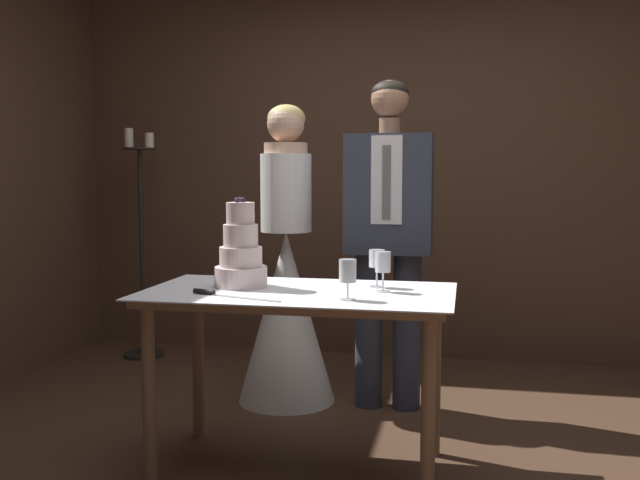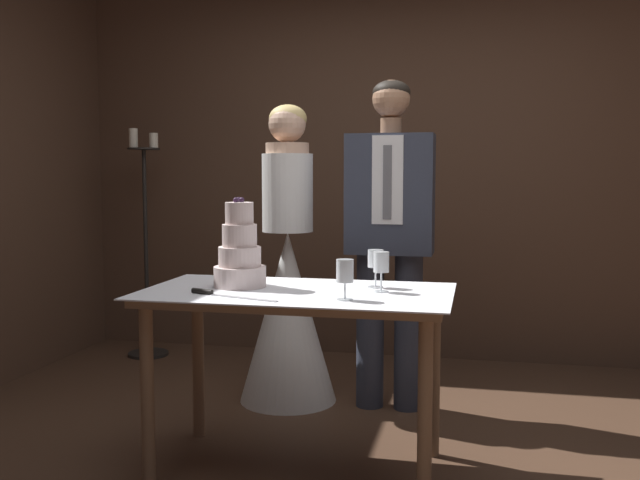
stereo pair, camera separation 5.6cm
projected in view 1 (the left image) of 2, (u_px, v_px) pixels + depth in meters
The scene contains 11 objects.
ground_plane at pixel (354, 471), 3.05m from camera, with size 40.00×40.00×0.00m, color #4C3323.
wall_back at pixel (401, 146), 4.92m from camera, with size 4.80×0.12×2.92m, color #513828.
cake_table at pixel (299, 315), 3.02m from camera, with size 1.31×0.72×0.78m.
tiered_cake at pixel (241, 255), 3.10m from camera, with size 0.23×0.23×0.39m.
cake_knife at pixel (219, 294), 2.88m from camera, with size 0.40×0.15×0.02m.
wine_glass_near at pixel (383, 263), 2.97m from camera, with size 0.07×0.07×0.17m.
wine_glass_middle at pixel (348, 273), 2.78m from camera, with size 0.07×0.07×0.16m.
wine_glass_far at pixel (377, 261), 3.09m from camera, with size 0.07×0.07×0.16m.
bride at pixel (286, 294), 3.96m from camera, with size 0.54×0.54×1.65m.
groom at pixel (389, 226), 3.81m from camera, with size 0.46×0.25×1.76m.
candle_stand at pixel (142, 255), 4.92m from camera, with size 0.28×0.28×1.58m.
Camera 1 is at (0.45, -2.91, 1.27)m, focal length 40.00 mm.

